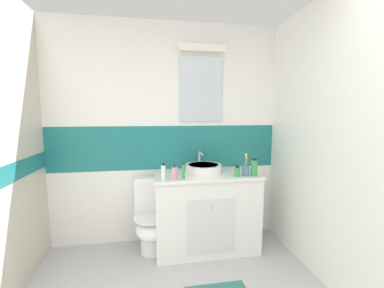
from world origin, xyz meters
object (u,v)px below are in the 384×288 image
object	(u,v)px
toothpaste_tube_upright	(183,171)
deodorant_spray_can	(163,172)
soap_dispenser	(175,173)
sink_basin	(203,168)
toothbrush_cup	(246,170)
lotion_bottle_short	(237,172)
shampoo_bottle_tall	(254,168)
toilet	(151,218)

from	to	relation	value
toothpaste_tube_upright	deodorant_spray_can	size ratio (longest dim) A/B	1.00
soap_dispenser	deodorant_spray_can	xyz separation A→B (m)	(-0.11, -0.00, 0.02)
sink_basin	toothbrush_cup	size ratio (longest dim) A/B	1.90
deodorant_spray_can	toothpaste_tube_upright	bearing A→B (deg)	2.67
sink_basin	lotion_bottle_short	world-z (taller)	sink_basin
toothbrush_cup	shampoo_bottle_tall	world-z (taller)	toothbrush_cup
toothpaste_tube_upright	toothbrush_cup	bearing A→B (deg)	1.80
soap_dispenser	sink_basin	bearing A→B (deg)	34.35
shampoo_bottle_tall	deodorant_spray_can	bearing A→B (deg)	-179.31
sink_basin	soap_dispenser	world-z (taller)	sink_basin
lotion_bottle_short	toothpaste_tube_upright	distance (m)	0.56
shampoo_bottle_tall	lotion_bottle_short	bearing A→B (deg)	179.41
sink_basin	soap_dispenser	bearing A→B (deg)	-145.65
toothpaste_tube_upright	shampoo_bottle_tall	xyz separation A→B (m)	(0.74, 0.00, 0.01)
sink_basin	toothpaste_tube_upright	xyz separation A→B (m)	(-0.25, -0.23, 0.03)
sink_basin	soap_dispenser	xyz separation A→B (m)	(-0.34, -0.23, 0.01)
toilet	toothpaste_tube_upright	xyz separation A→B (m)	(0.32, -0.24, 0.56)
sink_basin	deodorant_spray_can	xyz separation A→B (m)	(-0.45, -0.23, 0.03)
sink_basin	toilet	world-z (taller)	sink_basin
sink_basin	shampoo_bottle_tall	bearing A→B (deg)	-24.64
lotion_bottle_short	deodorant_spray_can	world-z (taller)	deodorant_spray_can
soap_dispenser	deodorant_spray_can	distance (m)	0.11
toothpaste_tube_upright	deodorant_spray_can	world-z (taller)	same
shampoo_bottle_tall	toothbrush_cup	bearing A→B (deg)	167.53
sink_basin	lotion_bottle_short	distance (m)	0.38
sink_basin	toilet	xyz separation A→B (m)	(-0.57, 0.01, -0.53)
sink_basin	deodorant_spray_can	world-z (taller)	sink_basin
toilet	shampoo_bottle_tall	bearing A→B (deg)	-12.44
soap_dispenser	lotion_bottle_short	distance (m)	0.64
toilet	lotion_bottle_short	size ratio (longest dim) A/B	7.24
sink_basin	shampoo_bottle_tall	size ratio (longest dim) A/B	2.40
sink_basin	toothbrush_cup	distance (m)	0.45
sink_basin	toothpaste_tube_upright	size ratio (longest dim) A/B	2.65
toothpaste_tube_upright	toilet	bearing A→B (deg)	143.77
deodorant_spray_can	soap_dispenser	bearing A→B (deg)	2.32
soap_dispenser	lotion_bottle_short	xyz separation A→B (m)	(0.64, 0.01, -0.01)
toilet	shampoo_bottle_tall	size ratio (longest dim) A/B	4.41
toothpaste_tube_upright	lotion_bottle_short	bearing A→B (deg)	0.39
soap_dispenser	toothpaste_tube_upright	world-z (taller)	toothpaste_tube_upright
sink_basin	toilet	bearing A→B (deg)	179.03
deodorant_spray_can	shampoo_bottle_tall	xyz separation A→B (m)	(0.93, 0.01, 0.01)
toothbrush_cup	toothpaste_tube_upright	world-z (taller)	toothbrush_cup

